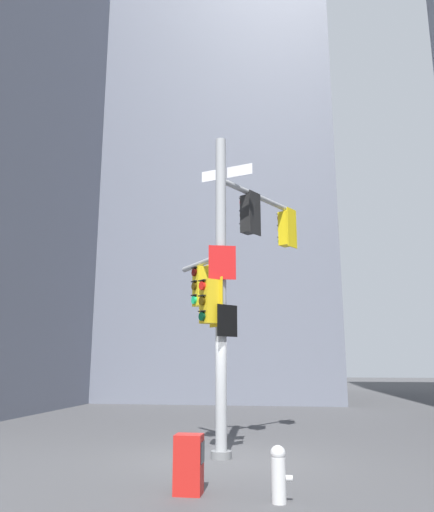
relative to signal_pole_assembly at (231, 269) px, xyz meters
name	(u,v)px	position (x,y,z in m)	size (l,w,h in m)	color
ground	(221,459)	(-0.18, -0.59, -4.30)	(120.00, 120.00, 0.00)	#474749
building_mid_block	(212,134)	(-3.85, 20.47, 13.88)	(15.54, 15.54, 36.36)	slate
signal_pole_assembly	(231,269)	(0.00, 0.00, 0.00)	(3.13, 3.39, 7.49)	#9EA0A3
fire_hydrant	(279,473)	(1.17, -3.89, -3.87)	(0.33, 0.23, 0.82)	silver
newspaper_box	(189,464)	(-0.27, -3.60, -3.84)	(0.45, 0.36, 0.91)	red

